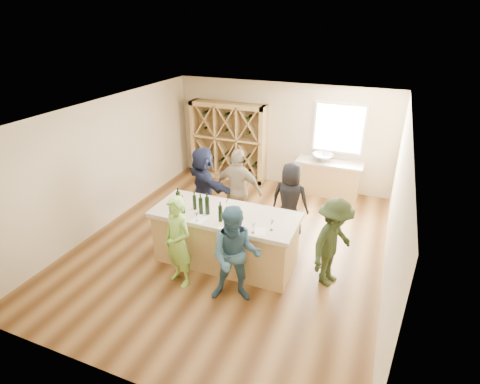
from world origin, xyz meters
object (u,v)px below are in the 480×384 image
at_px(wine_bottle_e, 207,206).
at_px(person_far_mid, 238,190).
at_px(wine_bottle_b, 183,206).
at_px(wine_bottle_f, 220,214).
at_px(wine_bottle_d, 201,206).
at_px(person_far_right, 290,200).
at_px(wine_bottle_a, 178,200).
at_px(person_far_left, 204,184).
at_px(tasting_counter_base, 225,240).
at_px(person_server, 333,243).
at_px(wine_rack, 228,141).
at_px(person_near_right, 236,256).
at_px(wine_bottle_c, 195,202).
at_px(sink, 322,157).
at_px(person_near_left, 178,242).

xyz_separation_m(wine_bottle_e, person_far_mid, (0.01, 1.47, -0.32)).
height_order(wine_bottle_b, wine_bottle_f, wine_bottle_f).
xyz_separation_m(wine_bottle_d, person_far_right, (1.25, 1.63, -0.41)).
relative_size(wine_bottle_a, person_far_left, 0.18).
bearing_deg(tasting_counter_base, person_server, 3.99).
distance_m(wine_bottle_e, person_far_left, 1.81).
bearing_deg(wine_bottle_a, wine_rack, 100.31).
bearing_deg(person_far_mid, wine_bottle_f, 101.77).
bearing_deg(person_near_right, wine_bottle_f, 115.45).
xyz_separation_m(tasting_counter_base, wine_bottle_c, (-0.58, -0.07, 0.72)).
xyz_separation_m(person_server, person_far_left, (-3.12, 1.26, 0.05)).
bearing_deg(wine_bottle_e, wine_bottle_f, -24.77).
height_order(wine_rack, sink, wine_rack).
relative_size(person_near_right, wine_bottle_f, 5.76).
height_order(person_near_right, person_server, person_near_right).
xyz_separation_m(tasting_counter_base, wine_bottle_f, (0.05, -0.30, 0.73)).
relative_size(person_far_right, person_far_left, 0.94).
bearing_deg(wine_bottle_d, wine_rack, 106.85).
distance_m(tasting_counter_base, wine_bottle_a, 1.17).
height_order(wine_rack, wine_bottle_d, wine_rack).
distance_m(person_far_left, wine_bottle_f, 2.11).
bearing_deg(person_far_left, person_near_left, 139.89).
height_order(wine_rack, wine_bottle_f, wine_rack).
distance_m(sink, wine_bottle_c, 4.21).
distance_m(person_near_right, wine_bottle_f, 0.88).
height_order(person_near_left, person_near_right, person_near_right).
distance_m(wine_bottle_c, person_near_right, 1.47).
bearing_deg(wine_rack, wine_bottle_d, -73.15).
height_order(person_near_left, wine_bottle_f, person_near_left).
bearing_deg(wine_bottle_d, wine_bottle_e, 15.66).
distance_m(person_near_left, person_far_left, 2.35).
bearing_deg(person_near_left, sink, 91.98).
relative_size(wine_rack, tasting_counter_base, 0.85).
bearing_deg(person_server, person_far_mid, 84.08).
distance_m(sink, person_near_left, 4.92).
distance_m(wine_bottle_e, person_far_right, 2.00).
distance_m(wine_bottle_c, person_server, 2.59).
height_order(sink, person_near_left, person_near_left).
bearing_deg(wine_bottle_a, person_near_right, -27.35).
xyz_separation_m(wine_rack, wine_bottle_f, (1.67, -4.17, 0.13)).
bearing_deg(person_far_left, wine_rack, -45.28).
relative_size(person_near_left, person_far_right, 1.01).
bearing_deg(wine_bottle_b, wine_bottle_f, -1.78).
relative_size(person_near_right, person_far_right, 1.04).
bearing_deg(person_far_left, wine_bottle_a, 133.49).
bearing_deg(sink, wine_rack, 178.51).
xyz_separation_m(wine_bottle_c, person_far_left, (-0.57, 1.47, -0.34)).
bearing_deg(person_server, person_far_left, 89.81).
xyz_separation_m(sink, person_far_left, (-2.23, -2.40, -0.13)).
height_order(sink, wine_bottle_e, wine_bottle_e).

